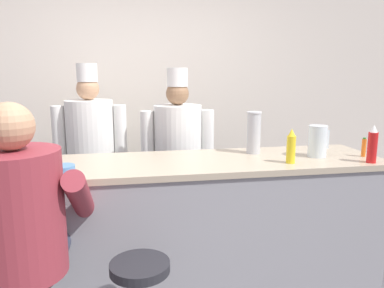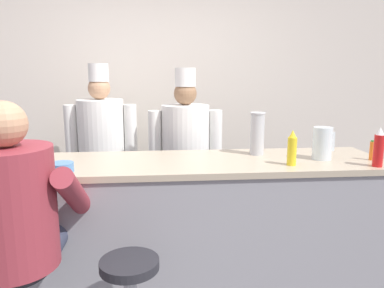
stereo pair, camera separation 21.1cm
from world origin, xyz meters
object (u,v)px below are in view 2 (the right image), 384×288
object	(u,v)px
water_pitcher_clear	(323,143)
cook_in_whites_far	(186,154)
diner_seated_maroon	(15,212)
cook_in_whites_near	(102,146)
breakfast_plate	(7,166)
ketchup_bottle_red	(379,148)
hot_sauce_bottle_orange	(372,151)
cereal_bowl	(62,167)
mustard_bottle_yellow	(292,149)
cup_stack_steel	(258,133)

from	to	relation	value
water_pitcher_clear	cook_in_whites_far	bearing A→B (deg)	136.81
diner_seated_maroon	cook_in_whites_near	world-z (taller)	cook_in_whites_near
water_pitcher_clear	breakfast_plate	xyz separation A→B (m)	(-2.05, -0.06, -0.10)
water_pitcher_clear	breakfast_plate	bearing A→B (deg)	-178.46
ketchup_bottle_red	cook_in_whites_near	world-z (taller)	cook_in_whites_near
breakfast_plate	diner_seated_maroon	bearing A→B (deg)	-66.53
hot_sauce_bottle_orange	cook_in_whites_near	world-z (taller)	cook_in_whites_near
water_pitcher_clear	cereal_bowl	bearing A→B (deg)	-173.95
ketchup_bottle_red	cook_in_whites_near	distance (m)	2.33
mustard_bottle_yellow	cup_stack_steel	xyz separation A→B (m)	(-0.14, 0.33, 0.05)
breakfast_plate	mustard_bottle_yellow	bearing A→B (deg)	-2.79
hot_sauce_bottle_orange	diner_seated_maroon	size ratio (longest dim) A/B	0.09
water_pitcher_clear	ketchup_bottle_red	bearing A→B (deg)	-40.42
hot_sauce_bottle_orange	diner_seated_maroon	distance (m)	2.22
diner_seated_maroon	cook_in_whites_near	bearing A→B (deg)	83.16
breakfast_plate	cook_in_whites_near	xyz separation A→B (m)	(0.41, 1.16, -0.12)
cup_stack_steel	diner_seated_maroon	xyz separation A→B (m)	(-1.43, -0.73, -0.26)
mustard_bottle_yellow	hot_sauce_bottle_orange	xyz separation A→B (m)	(0.59, 0.09, -0.04)
cereal_bowl	diner_seated_maroon	distance (m)	0.42
diner_seated_maroon	hot_sauce_bottle_orange	bearing A→B (deg)	12.73
hot_sauce_bottle_orange	water_pitcher_clear	distance (m)	0.33
cook_in_whites_near	cook_in_whites_far	distance (m)	0.82
water_pitcher_clear	cup_stack_steel	world-z (taller)	cup_stack_steel
mustard_bottle_yellow	hot_sauce_bottle_orange	bearing A→B (deg)	8.45
ketchup_bottle_red	diner_seated_maroon	bearing A→B (deg)	-171.39
ketchup_bottle_red	cereal_bowl	xyz separation A→B (m)	(-1.95, 0.05, -0.09)
water_pitcher_clear	cereal_bowl	world-z (taller)	water_pitcher_clear
breakfast_plate	diner_seated_maroon	distance (m)	0.55
ketchup_bottle_red	cup_stack_steel	bearing A→B (deg)	148.17
cereal_bowl	diner_seated_maroon	world-z (taller)	diner_seated_maroon
cook_in_whites_near	ketchup_bottle_red	bearing A→B (deg)	-34.86
cereal_bowl	diner_seated_maroon	size ratio (longest dim) A/B	0.10
breakfast_plate	cook_in_whites_far	xyz separation A→B (m)	(1.18, 0.87, -0.14)
cup_stack_steel	cook_in_whites_far	xyz separation A→B (m)	(-0.47, 0.63, -0.28)
hot_sauce_bottle_orange	water_pitcher_clear	bearing A→B (deg)	170.40
ketchup_bottle_red	breakfast_plate	bearing A→B (deg)	175.80
cereal_bowl	cook_in_whites_far	xyz separation A→B (m)	(0.81, 1.00, -0.15)
ketchup_bottle_red	cup_stack_steel	distance (m)	0.79
ketchup_bottle_red	cook_in_whites_near	xyz separation A→B (m)	(-1.90, 1.33, -0.22)
mustard_bottle_yellow	cook_in_whites_far	world-z (taller)	cook_in_whites_far
diner_seated_maroon	breakfast_plate	bearing A→B (deg)	113.47
hot_sauce_bottle_orange	cup_stack_steel	size ratio (longest dim) A/B	0.44
hot_sauce_bottle_orange	mustard_bottle_yellow	bearing A→B (deg)	-171.55
cereal_bowl	cup_stack_steel	world-z (taller)	cup_stack_steel
ketchup_bottle_red	cup_stack_steel	xyz separation A→B (m)	(-0.67, 0.41, 0.04)
water_pitcher_clear	breakfast_plate	distance (m)	2.05
cereal_bowl	cook_in_whites_near	distance (m)	1.29
breakfast_plate	cook_in_whites_far	size ratio (longest dim) A/B	0.16
mustard_bottle_yellow	cereal_bowl	size ratio (longest dim) A/B	1.59
water_pitcher_clear	cook_in_whites_far	xyz separation A→B (m)	(-0.87, 0.82, -0.23)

